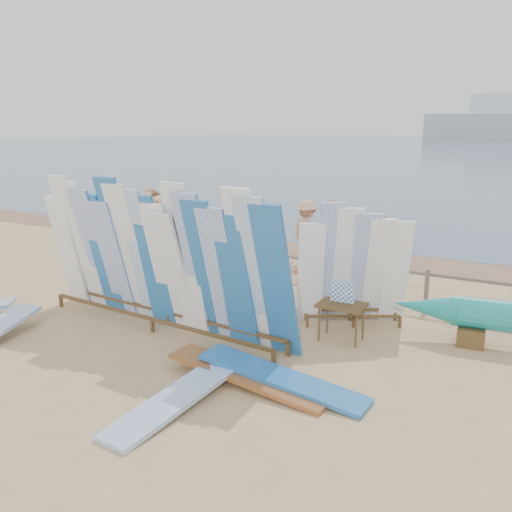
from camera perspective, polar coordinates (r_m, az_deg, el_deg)
The scene contains 23 objects.
ground at distance 11.06m, azimuth -7.07°, elevation -6.85°, with size 160.00×160.00×0.00m, color tan.
wet_sand_strip at distance 17.15m, azimuth 7.24°, elevation 0.45°, with size 40.00×2.60×0.01m, color #88644D.
distant_ship at distance 189.21m, azimuth 24.32°, elevation 12.67°, with size 45.00×8.00×14.00m.
fence at distance 13.30m, azimuth 0.48°, elevation -0.43°, with size 12.08×0.08×0.90m.
main_surfboard_rack at distance 10.36m, azimuth -10.22°, elevation -0.72°, with size 5.87×1.22×2.91m.
side_surfboard_rack at distance 10.68m, azimuth 10.21°, elevation -1.46°, with size 2.15×1.51×2.47m.
vendor_table at distance 10.05m, azimuth 8.97°, elevation -6.74°, with size 0.86×0.62×1.12m.
flat_board_b at distance 8.02m, azimuth -7.84°, elevation -15.05°, with size 0.56×2.70×0.07m, color #88ADDB.
flat_board_d at distance 8.36m, azimuth 2.73°, elevation -13.69°, with size 0.56×2.70×0.07m, color #2365AF.
flat_board_c at distance 8.46m, azimuth -0.89°, elevation -13.34°, with size 0.56×2.70×0.07m, color #9B5A2A.
beach_chair_left at distance 13.68m, azimuth 5.55°, elevation -1.82°, with size 0.52×0.54×0.80m.
beach_chair_right at distance 13.31m, azimuth 11.16°, elevation -2.27°, with size 0.62×0.65×0.93m.
stroller at distance 13.17m, azimuth 8.73°, elevation -1.40°, with size 0.62×0.88×1.19m.
beachgoer_1 at distance 18.34m, azimuth -9.88°, elevation 3.91°, with size 0.62×0.34×1.70m, color #8C6042.
beachgoer_extra_1 at distance 17.72m, azimuth -10.41°, elevation 3.77°, with size 1.07×0.46×1.83m, color #8C6042.
beachgoer_7 at distance 14.55m, azimuth 13.00°, elevation 1.13°, with size 0.59×0.32×1.61m, color #8C6042.
beachgoer_4 at distance 15.16m, azimuth -3.49°, elevation 1.82°, with size 0.91×0.39×1.54m, color #8C6042.
beachgoer_11 at distance 19.56m, azimuth -10.95°, elevation 4.52°, with size 1.63×0.53×1.75m, color beige.
beachgoer_0 at distance 17.08m, azimuth -10.16°, elevation 3.33°, with size 0.87×0.41×1.78m, color tan.
beachgoer_2 at distance 14.76m, azimuth -5.09°, elevation 1.70°, with size 0.81×0.39×1.66m, color beige.
beachgoer_5 at distance 15.63m, azimuth 7.91°, elevation 2.57°, with size 1.69×0.55×1.82m, color beige.
beachgoer_3 at distance 15.50m, azimuth 5.34°, elevation 2.55°, with size 1.17×0.48×1.82m, color tan.
beachgoer_6 at distance 13.56m, azimuth 13.94°, elevation 0.06°, with size 0.75×0.36×1.54m, color tan.
Camera 1 is at (6.20, -8.33, 3.80)m, focal length 38.00 mm.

